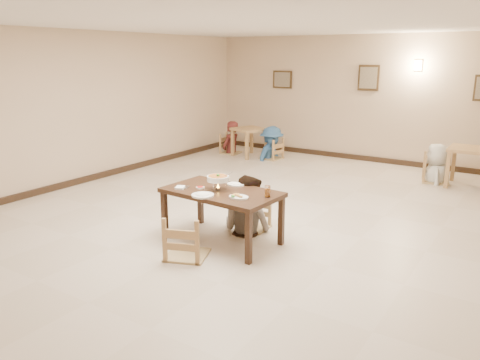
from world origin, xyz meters
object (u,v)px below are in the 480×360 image
Objects in this scene: bg_chair_rl at (438,156)px; drink_glass at (268,192)px; chair_far at (254,200)px; bg_table_right at (470,155)px; main_diner at (247,175)px; bg_diner_b at (272,126)px; bg_chair_ll at (231,135)px; bg_diner_c at (439,144)px; curry_warmer at (218,179)px; bg_table_left at (249,133)px; bg_diner_a at (231,121)px; bg_chair_lr at (272,139)px; main_table at (222,196)px; chair_near at (186,216)px.

drink_glass is at bearing 153.41° from bg_chair_rl.
bg_table_right is at bearing 58.39° from chair_far.
bg_diner_b is at bearing -58.66° from main_diner.
bg_diner_c is at bearing -100.25° from bg_chair_ll.
main_diner reaches higher than drink_glass.
curry_warmer is at bearing 81.58° from main_diner.
bg_table_left is 0.55× the size of bg_diner_a.
curry_warmer is at bearing -157.56° from bg_diner_b.
bg_table_right is (2.31, 4.29, 0.19)m from chair_far.
bg_chair_lr is (-2.76, 5.00, -0.31)m from drink_glass.
bg_chair_ll reaches higher than bg_table_left.
bg_diner_a is (-3.43, 4.43, 0.41)m from chair_far.
bg_chair_rl is at bearing 73.18° from main_table.
chair_far is at bearing 83.77° from main_table.
bg_chair_ll is at bearing 124.50° from chair_far.
bg_chair_lr is at bearing -99.59° from bg_chair_ll.
main_table is 1.64× the size of bg_chair_lr.
bg_chair_lr is at bearing 118.89° from drink_glass.
chair_near is 5.97m from bg_chair_rl.
bg_chair_rl is at bearing -100.25° from bg_chair_ll.
bg_diner_a reaches higher than drink_glass.
main_table is 5.32m from bg_diner_c.
bg_diner_b reaches higher than curry_warmer.
chair_far is at bearing -152.94° from bg_diner_b.
bg_table_left is (-3.38, 4.94, -0.21)m from drink_glass.
chair_far is at bearing -118.33° from bg_table_right.
curry_warmer is 0.34× the size of bg_chair_lr.
bg_diner_a is 1.08× the size of bg_diner_c.
bg_diner_b is 1.03× the size of bg_diner_c.
chair_near is 0.66× the size of bg_diner_b.
main_diner is 1.55× the size of bg_chair_rl.
bg_diner_a is at bearing 124.50° from chair_far.
bg_diner_a reaches higher than bg_table_right.
bg_chair_lr is 3.92m from bg_diner_c.
bg_chair_lr reaches higher than drink_glass.
bg_diner_b is at bearing -99.59° from bg_chair_ll.
bg_diner_a is (-3.33, 5.09, 0.20)m from main_table.
bg_chair_rl is at bearing 69.38° from curry_warmer.
drink_glass is at bearing -157.20° from chair_near.
chair_near is 6.26m from bg_table_left.
chair_near is at bearing -92.40° from curry_warmer.
bg_diner_c is at bearing -105.45° from main_diner.
drink_glass is 0.19× the size of bg_table_right.
chair_far is 4.67m from bg_diner_c.
curry_warmer is 0.21× the size of bg_diner_b.
drink_glass is 0.15× the size of bg_chair_lr.
curry_warmer is 5.47m from bg_diner_b.
bg_diner_b is at bearing 75.33° from bg_chair_rl.
bg_chair_ll reaches higher than chair_far.
curry_warmer is at bearing -156.47° from bg_chair_ll.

